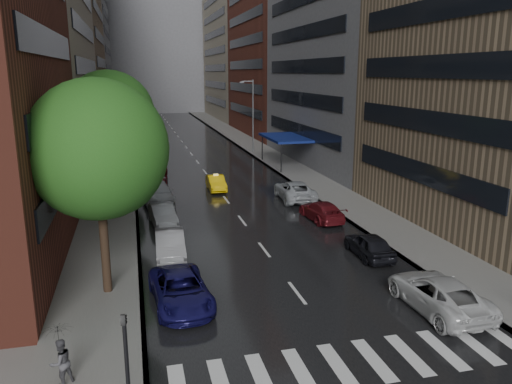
{
  "coord_description": "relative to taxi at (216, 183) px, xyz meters",
  "views": [
    {
      "loc": [
        -7.08,
        -16.52,
        10.09
      ],
      "look_at": [
        0.0,
        11.99,
        3.0
      ],
      "focal_mm": 35.0,
      "sensor_mm": 36.0,
      "label": 1
    }
  ],
  "objects": [
    {
      "name": "tree_far",
      "position": [
        -8.37,
        4.8,
        4.25
      ],
      "size": [
        4.5,
        4.5,
        7.18
      ],
      "color": "#382619",
      "rests_on": "ground"
    },
    {
      "name": "buildings_left",
      "position": [
        -14.77,
        33.21,
        15.34
      ],
      "size": [
        8.0,
        108.0,
        38.0
      ],
      "color": "maroon",
      "rests_on": "ground"
    },
    {
      "name": "building_far",
      "position": [
        0.23,
        92.42,
        15.35
      ],
      "size": [
        40.0,
        14.0,
        32.0
      ],
      "primitive_type": "cube",
      "color": "slate",
      "rests_on": "ground"
    },
    {
      "name": "parked_cars_left",
      "position": [
        -5.17,
        -0.84,
        0.11
      ],
      "size": [
        3.11,
        41.93,
        1.58
      ],
      "color": "#13104C",
      "rests_on": "ground"
    },
    {
      "name": "sidewalk_right",
      "position": [
        9.23,
        24.42,
        -0.58
      ],
      "size": [
        4.0,
        140.0,
        0.15
      ],
      "primitive_type": "cube",
      "color": "gray",
      "rests_on": "ground"
    },
    {
      "name": "tree_near",
      "position": [
        -8.37,
        -19.53,
        6.13
      ],
      "size": [
        6.22,
        6.22,
        9.91
      ],
      "color": "#382619",
      "rests_on": "ground"
    },
    {
      "name": "taxi",
      "position": [
        0.0,
        0.0,
        0.0
      ],
      "size": [
        1.41,
        3.96,
        1.3
      ],
      "primitive_type": "imported",
      "rotation": [
        0.0,
        0.0,
        -0.01
      ],
      "color": "yellow",
      "rests_on": "ground"
    },
    {
      "name": "crosswalk",
      "position": [
        0.43,
        -27.58,
        -0.64
      ],
      "size": [
        13.15,
        2.8,
        0.01
      ],
      "color": "silver",
      "rests_on": "ground"
    },
    {
      "name": "tree_mid",
      "position": [
        -8.37,
        -4.65,
        6.38
      ],
      "size": [
        6.44,
        6.44,
        10.27
      ],
      "color": "#382619",
      "rests_on": "ground"
    },
    {
      "name": "street_lamp_right",
      "position": [
        7.95,
        19.42,
        4.24
      ],
      "size": [
        1.74,
        0.22,
        9.0
      ],
      "color": "gray",
      "rests_on": "sidewalk_right"
    },
    {
      "name": "traffic_light",
      "position": [
        -7.37,
        -29.08,
        1.58
      ],
      "size": [
        0.18,
        0.15,
        3.45
      ],
      "color": "black",
      "rests_on": "sidewalk_left"
    },
    {
      "name": "awning",
      "position": [
        9.21,
        9.42,
        2.48
      ],
      "size": [
        4.0,
        8.0,
        3.12
      ],
      "color": "navy",
      "rests_on": "sidewalk_right"
    },
    {
      "name": "parked_cars_right",
      "position": [
        5.63,
        -14.32,
        0.09
      ],
      "size": [
        2.9,
        25.39,
        1.54
      ],
      "color": "silver",
      "rests_on": "ground"
    },
    {
      "name": "sidewalk_left",
      "position": [
        -8.77,
        24.42,
        -0.58
      ],
      "size": [
        4.0,
        140.0,
        0.15
      ],
      "primitive_type": "cube",
      "color": "gray",
      "rests_on": "ground"
    },
    {
      "name": "buildings_right",
      "position": [
        15.23,
        31.12,
        14.38
      ],
      "size": [
        8.05,
        109.1,
        36.0
      ],
      "color": "#937A5B",
      "rests_on": "ground"
    },
    {
      "name": "ground",
      "position": [
        0.23,
        -25.58,
        -0.65
      ],
      "size": [
        220.0,
        220.0,
        0.0
      ],
      "primitive_type": "plane",
      "color": "gray",
      "rests_on": "ground"
    },
    {
      "name": "road",
      "position": [
        0.23,
        24.42,
        -0.65
      ],
      "size": [
        14.0,
        140.0,
        0.01
      ],
      "primitive_type": "cube",
      "color": "black",
      "rests_on": "ground"
    },
    {
      "name": "street_lamp_left",
      "position": [
        -7.49,
        4.42,
        4.24
      ],
      "size": [
        1.74,
        0.22,
        9.0
      ],
      "color": "gray",
      "rests_on": "sidewalk_left"
    },
    {
      "name": "ped_black_umbrella",
      "position": [
        -9.52,
        -26.6,
        0.75
      ],
      "size": [
        0.97,
        0.98,
        2.09
      ],
      "color": "#49484D",
      "rests_on": "sidewalk_left"
    }
  ]
}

